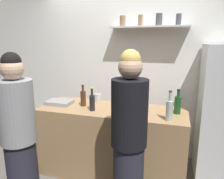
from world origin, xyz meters
TOP-DOWN VIEW (x-y plane):
  - back_wall_assembly at (0.00, 1.25)m, footprint 4.80×0.32m
  - counter at (0.03, 0.51)m, footprint 1.86×0.68m
  - baking_pan at (-0.71, 0.48)m, footprint 0.34×0.24m
  - utensil_holder at (-0.26, 0.76)m, footprint 0.10×0.10m
  - wine_bottle_green_glass at (0.83, 0.55)m, footprint 0.08×0.08m
  - wine_bottle_dark_glass at (-0.18, 0.36)m, footprint 0.07×0.07m
  - wine_bottle_amber_glass at (-0.37, 0.51)m, footprint 0.07×0.07m
  - wine_bottle_pale_glass at (0.74, 0.29)m, footprint 0.07×0.07m
  - water_bottle_plastic at (0.18, 0.37)m, footprint 0.09×0.09m
  - person_blonde at (0.40, -0.15)m, footprint 0.34×0.34m
  - person_grey_hoodie at (-0.66, -0.38)m, footprint 0.34×0.34m

SIDE VIEW (x-z plane):
  - counter at x=0.03m, z-range 0.00..0.91m
  - person_grey_hoodie at x=-0.66m, z-range -0.01..1.65m
  - person_blonde at x=0.40m, z-range -0.01..1.68m
  - baking_pan at x=-0.71m, z-range 0.91..0.96m
  - utensil_holder at x=-0.26m, z-range 0.87..1.07m
  - water_bottle_plastic at x=0.18m, z-range 0.90..1.13m
  - wine_bottle_dark_glass at x=-0.18m, z-range 0.87..1.17m
  - wine_bottle_amber_glass at x=-0.37m, z-range 0.88..1.17m
  - wine_bottle_green_glass at x=0.83m, z-range 0.88..1.17m
  - wine_bottle_pale_glass at x=0.74m, z-range 0.87..1.20m
  - back_wall_assembly at x=0.00m, z-range 0.01..2.61m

